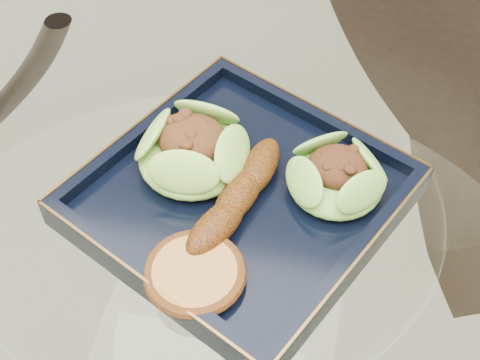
# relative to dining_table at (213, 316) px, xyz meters

# --- Properties ---
(dining_table) EXTENTS (1.13, 1.13, 0.77)m
(dining_table) POSITION_rel_dining_table_xyz_m (0.00, 0.00, 0.00)
(dining_table) COLOR white
(dining_table) RESTS_ON ground
(dining_chair) EXTENTS (0.51, 0.51, 0.92)m
(dining_chair) POSITION_rel_dining_table_xyz_m (0.21, 0.54, -0.08)
(dining_chair) COLOR black
(dining_chair) RESTS_ON ground
(navy_plate) EXTENTS (0.36, 0.36, 0.02)m
(navy_plate) POSITION_rel_dining_table_xyz_m (0.02, 0.04, 0.17)
(navy_plate) COLOR black
(navy_plate) RESTS_ON dining_table
(lettuce_wrap_left) EXTENTS (0.14, 0.14, 0.04)m
(lettuce_wrap_left) POSITION_rel_dining_table_xyz_m (-0.03, 0.06, 0.20)
(lettuce_wrap_left) COLOR #60AB31
(lettuce_wrap_left) RESTS_ON navy_plate
(lettuce_wrap_right) EXTENTS (0.12, 0.12, 0.03)m
(lettuce_wrap_right) POSITION_rel_dining_table_xyz_m (0.11, 0.07, 0.20)
(lettuce_wrap_right) COLOR #4F972B
(lettuce_wrap_right) RESTS_ON navy_plate
(roasted_plantain) EXTENTS (0.07, 0.15, 0.03)m
(roasted_plantain) POSITION_rel_dining_table_xyz_m (0.02, 0.02, 0.20)
(roasted_plantain) COLOR #69340B
(roasted_plantain) RESTS_ON navy_plate
(crumb_patty) EXTENTS (0.09, 0.09, 0.01)m
(crumb_patty) POSITION_rel_dining_table_xyz_m (0.01, -0.06, 0.19)
(crumb_patty) COLOR #C98043
(crumb_patty) RESTS_ON navy_plate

